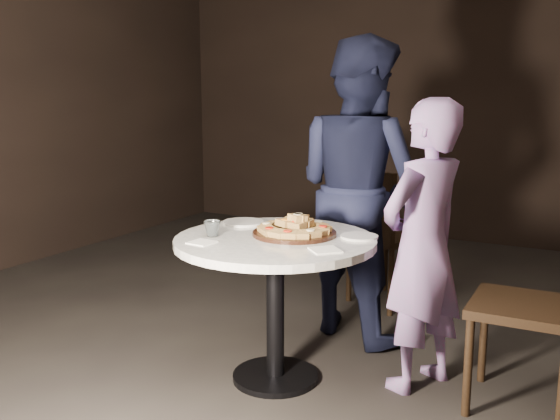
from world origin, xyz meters
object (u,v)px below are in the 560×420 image
serving_board (294,233)px  chair_right (549,295)px  water_glass (212,229)px  diner_teal (423,247)px  diner_navy (359,189)px  focaccia_pile (295,226)px  chair_far (380,228)px  table (275,265)px

serving_board → chair_right: 1.21m
chair_right → water_glass: bearing=-75.5°
chair_right → diner_teal: diner_teal is taller
diner_navy → diner_teal: (0.55, -0.54, -0.17)m
serving_board → focaccia_pile: size_ratio=1.12×
focaccia_pile → water_glass: focaccia_pile is taller
serving_board → chair_right: size_ratio=0.43×
serving_board → chair_right: (1.18, 0.20, -0.19)m
water_glass → chair_far: chair_far is taller
table → diner_teal: 0.73m
table → water_glass: size_ratio=14.84×
water_glass → diner_teal: 1.04m
chair_far → chair_right: chair_right is taller
water_glass → diner_navy: bearing=67.5°
diner_navy → chair_far: bearing=-63.6°
table → serving_board: (0.06, 0.09, 0.15)m
focaccia_pile → table: bearing=-124.2°
chair_far → diner_teal: (0.58, -1.04, 0.17)m
focaccia_pile → water_glass: size_ratio=4.41×
table → serving_board: 0.18m
table → diner_navy: 0.88m
table → serving_board: serving_board is taller
serving_board → chair_far: chair_far is taller
table → water_glass: (-0.29, -0.13, 0.18)m
focaccia_pile → chair_far: 1.26m
serving_board → water_glass: size_ratio=4.92×
focaccia_pile → chair_far: bearing=89.5°
table → chair_right: (1.24, 0.30, -0.05)m
chair_far → chair_right: size_ratio=0.97×
focaccia_pile → diner_teal: bearing=18.7°
chair_right → diner_navy: 1.29m
focaccia_pile → diner_navy: bearing=86.3°
table → chair_far: chair_far is taller
focaccia_pile → chair_right: chair_right is taller
focaccia_pile → diner_teal: size_ratio=0.26×
water_glass → diner_teal: (0.94, 0.42, -0.07)m
focaccia_pile → diner_teal: 0.63m
table → serving_board: bearing=57.4°
water_glass → chair_far: (0.36, 1.46, -0.24)m
diner_navy → water_glass: bearing=89.6°
water_glass → table: bearing=24.0°
chair_right → diner_navy: bearing=-116.5°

